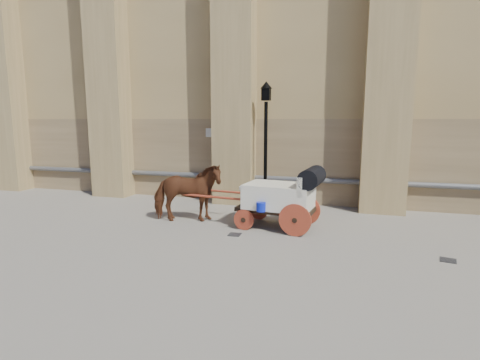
% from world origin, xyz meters
% --- Properties ---
extents(ground, '(90.00, 90.00, 0.00)m').
position_xyz_m(ground, '(0.00, 0.00, 0.00)').
color(ground, gray).
rests_on(ground, ground).
extents(horse, '(2.22, 1.45, 1.72)m').
position_xyz_m(horse, '(-1.61, 0.78, 0.86)').
color(horse, '#5D3118').
rests_on(horse, ground).
extents(carriage, '(4.07, 1.55, 1.74)m').
position_xyz_m(carriage, '(1.22, 0.87, 0.94)').
color(carriage, black).
rests_on(carriage, ground).
extents(street_lamp, '(0.40, 0.40, 4.22)m').
position_xyz_m(street_lamp, '(0.20, 3.25, 2.26)').
color(street_lamp, black).
rests_on(street_lamp, ground).
extents(drain_grate_near, '(0.32, 0.32, 0.01)m').
position_xyz_m(drain_grate_near, '(0.10, -0.09, 0.01)').
color(drain_grate_near, black).
rests_on(drain_grate_near, ground).
extents(drain_grate_far, '(0.38, 0.38, 0.01)m').
position_xyz_m(drain_grate_far, '(5.02, -0.58, 0.01)').
color(drain_grate_far, black).
rests_on(drain_grate_far, ground).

